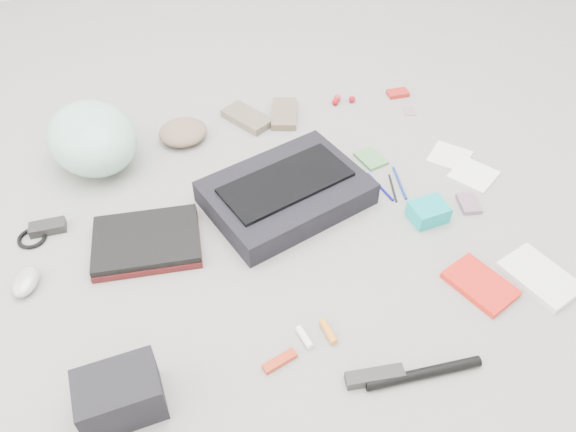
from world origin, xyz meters
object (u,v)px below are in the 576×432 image
object	(u,v)px
messenger_bag	(286,193)
bike_helmet	(92,138)
laptop	(146,239)
camera_bag	(120,395)
accordion_wallet	(428,212)
book_red	(480,284)

from	to	relation	value
messenger_bag	bike_helmet	bearing A→B (deg)	128.71
messenger_bag	bike_helmet	size ratio (longest dim) A/B	1.37
laptop	camera_bag	xyz separation A→B (m)	(-0.14, -0.49, 0.03)
accordion_wallet	book_red	bearing A→B (deg)	-91.62
messenger_bag	book_red	size ratio (longest dim) A/B	2.61
messenger_bag	accordion_wallet	world-z (taller)	messenger_bag
book_red	laptop	bearing A→B (deg)	132.71
laptop	camera_bag	size ratio (longest dim) A/B	1.65
laptop	bike_helmet	xyz separation A→B (m)	(-0.09, 0.45, 0.07)
bike_helmet	camera_bag	xyz separation A→B (m)	(-0.05, -0.94, -0.05)
camera_bag	accordion_wallet	world-z (taller)	camera_bag
camera_bag	book_red	world-z (taller)	camera_bag
accordion_wallet	messenger_bag	bearing A→B (deg)	148.36
book_red	accordion_wallet	world-z (taller)	accordion_wallet
laptop	accordion_wallet	size ratio (longest dim) A/B	2.80
bike_helmet	accordion_wallet	xyz separation A→B (m)	(0.94, -0.64, -0.08)
laptop	camera_bag	distance (m)	0.51
laptop	bike_helmet	bearing A→B (deg)	110.60
laptop	book_red	distance (m)	0.98
bike_helmet	camera_bag	size ratio (longest dim) A/B	1.89
laptop	book_red	xyz separation A→B (m)	(0.85, -0.48, -0.02)
camera_bag	accordion_wallet	bearing A→B (deg)	16.56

